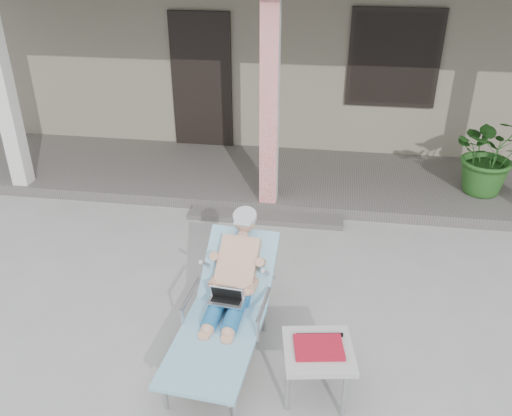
# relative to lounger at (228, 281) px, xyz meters

# --- Properties ---
(ground) EXTENTS (60.00, 60.00, 0.00)m
(ground) POSITION_rel_lounger_xyz_m (0.03, 0.48, -0.71)
(ground) COLOR #9E9E99
(ground) RESTS_ON ground
(house) EXTENTS (10.40, 5.40, 3.30)m
(house) POSITION_rel_lounger_xyz_m (0.03, 6.98, 0.96)
(house) COLOR gray
(house) RESTS_ON ground
(porch_deck) EXTENTS (10.00, 2.00, 0.15)m
(porch_deck) POSITION_rel_lounger_xyz_m (0.03, 3.48, -0.63)
(porch_deck) COLOR #605B56
(porch_deck) RESTS_ON ground
(porch_step) EXTENTS (2.00, 0.30, 0.07)m
(porch_step) POSITION_rel_lounger_xyz_m (0.03, 2.33, -0.67)
(porch_step) COLOR #605B56
(porch_step) RESTS_ON ground
(lounger) EXTENTS (0.80, 1.81, 1.15)m
(lounger) POSITION_rel_lounger_xyz_m (0.00, 0.00, 0.00)
(lounger) COLOR #B7B7BC
(lounger) RESTS_ON ground
(side_table) EXTENTS (0.64, 0.64, 0.50)m
(side_table) POSITION_rel_lounger_xyz_m (0.82, -0.46, -0.29)
(side_table) COLOR #B4B4AF
(side_table) RESTS_ON ground
(potted_palm) EXTENTS (1.02, 0.89, 1.12)m
(potted_palm) POSITION_rel_lounger_xyz_m (2.92, 3.30, 0.00)
(potted_palm) COLOR #26591E
(potted_palm) RESTS_ON porch_deck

